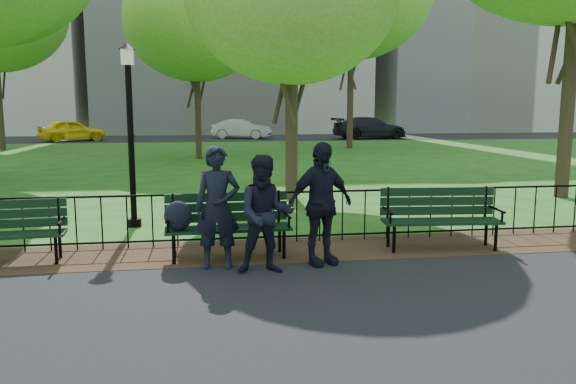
{
  "coord_description": "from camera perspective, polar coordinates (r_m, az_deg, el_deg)",
  "views": [
    {
      "loc": [
        -0.97,
        -7.24,
        2.31
      ],
      "look_at": [
        0.37,
        1.5,
        0.96
      ],
      "focal_mm": 35.0,
      "sensor_mm": 36.0,
      "label": 1
    }
  ],
  "objects": [
    {
      "name": "apartment_east",
      "position": [
        62.23,
        17.91,
        17.19
      ],
      "size": [
        20.0,
        15.0,
        24.0
      ],
      "primitive_type": "cube",
      "color": "beige",
      "rests_on": "ground"
    },
    {
      "name": "lamppost",
      "position": [
        11.12,
        -15.72,
        6.21
      ],
      "size": [
        0.31,
        0.31,
        3.48
      ],
      "color": "black",
      "rests_on": "ground"
    },
    {
      "name": "park_bench_left_a",
      "position": [
        9.29,
        -27.09,
        -3.02
      ],
      "size": [
        1.83,
        0.7,
        1.02
      ],
      "rotation": [
        0.0,
        0.0,
        0.08
      ],
      "color": "black",
      "rests_on": "ground"
    },
    {
      "name": "sedan_silver",
      "position": [
        41.25,
        -4.69,
        6.4
      ],
      "size": [
        4.54,
        2.88,
        1.41
      ],
      "primitive_type": "imported",
      "rotation": [
        0.0,
        0.0,
        1.22
      ],
      "color": "#A4A7AC",
      "rests_on": "far_street"
    },
    {
      "name": "person_mid",
      "position": [
        7.74,
        -2.28,
        -2.31
      ],
      "size": [
        0.81,
        0.44,
        1.65
      ],
      "primitive_type": "imported",
      "rotation": [
        0.0,
        0.0,
        -0.03
      ],
      "color": "black",
      "rests_on": "asphalt_path"
    },
    {
      "name": "iron_fence",
      "position": [
        9.47,
        -2.69,
        -2.37
      ],
      "size": [
        24.06,
        0.06,
        1.0
      ],
      "color": "black",
      "rests_on": "ground"
    },
    {
      "name": "tree_far_c",
      "position": [
        25.71,
        -9.35,
        16.88
      ],
      "size": [
        6.24,
        6.24,
        8.7
      ],
      "color": "#2D2116",
      "rests_on": "ground"
    },
    {
      "name": "park_bench_right_a",
      "position": [
        9.48,
        15.17,
        -1.93
      ],
      "size": [
        1.94,
        0.75,
        1.08
      ],
      "rotation": [
        0.0,
        0.0,
        -0.09
      ],
      "color": "black",
      "rests_on": "ground"
    },
    {
      "name": "dirt_strip",
      "position": [
        9.09,
        -2.33,
        -5.98
      ],
      "size": [
        60.0,
        1.6,
        0.01
      ],
      "primitive_type": "cube",
      "color": "#322614",
      "rests_on": "ground"
    },
    {
      "name": "person_right",
      "position": [
        8.16,
        3.32,
        -1.2
      ],
      "size": [
        1.14,
        0.78,
        1.8
      ],
      "primitive_type": "imported",
      "rotation": [
        0.0,
        0.0,
        0.36
      ],
      "color": "black",
      "rests_on": "asphalt_path"
    },
    {
      "name": "sedan_dark",
      "position": [
        41.6,
        8.32,
        6.47
      ],
      "size": [
        5.65,
        2.83,
        1.58
      ],
      "primitive_type": "imported",
      "rotation": [
        0.0,
        0.0,
        1.69
      ],
      "color": "black",
      "rests_on": "far_street"
    },
    {
      "name": "far_street",
      "position": [
        42.31,
        -7.43,
        5.45
      ],
      "size": [
        70.0,
        9.0,
        0.01
      ],
      "primitive_type": "cube",
      "color": "black",
      "rests_on": "ground"
    },
    {
      "name": "person_left",
      "position": [
        8.03,
        -7.17,
        -1.58
      ],
      "size": [
        0.68,
        0.49,
        1.76
      ],
      "primitive_type": "imported",
      "rotation": [
        0.0,
        0.0,
        -0.1
      ],
      "color": "black",
      "rests_on": "asphalt_path"
    },
    {
      "name": "park_bench_main",
      "position": [
        8.56,
        -8.03,
        -2.56
      ],
      "size": [
        1.92,
        0.66,
        1.08
      ],
      "rotation": [
        0.0,
        0.0,
        0.04
      ],
      "color": "black",
      "rests_on": "ground"
    },
    {
      "name": "ground",
      "position": [
        7.66,
        -1.07,
        -8.88
      ],
      "size": [
        120.0,
        120.0,
        0.0
      ],
      "primitive_type": "plane",
      "color": "#255516"
    },
    {
      "name": "taxi",
      "position": [
        40.8,
        -21.1,
        5.87
      ],
      "size": [
        4.62,
        3.37,
        1.46
      ],
      "primitive_type": "imported",
      "rotation": [
        0.0,
        0.0,
        2.0
      ],
      "color": "yellow",
      "rests_on": "far_street"
    }
  ]
}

